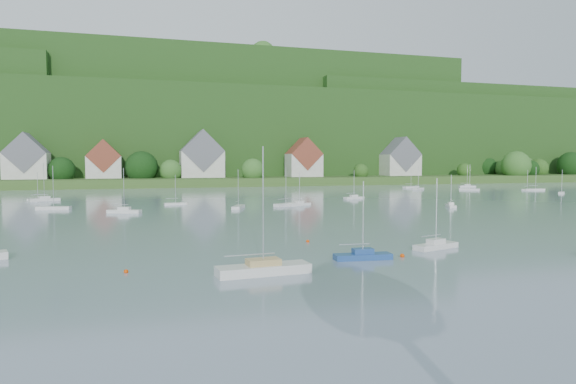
{
  "coord_description": "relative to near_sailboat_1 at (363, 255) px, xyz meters",
  "views": [
    {
      "loc": [
        -17.26,
        -5.58,
        9.11
      ],
      "look_at": [
        6.19,
        75.0,
        4.0
      ],
      "focal_mm": 31.55,
      "sensor_mm": 36.0,
      "label": 1
    }
  ],
  "objects": [
    {
      "name": "mooring_buoy_3",
      "position": [
        -1.75,
        10.89,
        -0.41
      ],
      "size": [
        0.38,
        0.38,
        0.38
      ],
      "primitive_type": "sphere",
      "color": "#D53F04",
      "rests_on": "ground"
    },
    {
      "name": "village_building_2",
      "position": [
        2.59,
        150.88,
        9.86
      ],
      "size": [
        16.0,
        11.44,
        18.0
      ],
      "color": "beige",
      "rests_on": "far_shore_strip"
    },
    {
      "name": "near_sailboat_3",
      "position": [
        9.77,
        3.2,
        0.0
      ],
      "size": [
        5.64,
        3.15,
        7.34
      ],
      "rotation": [
        0.0,
        0.0,
        0.32
      ],
      "color": "silver",
      "rests_on": "ground"
    },
    {
      "name": "village_building_3",
      "position": [
        42.59,
        148.88,
        9.02
      ],
      "size": [
        13.0,
        10.4,
        15.5
      ],
      "color": "beige",
      "rests_on": "far_shore_strip"
    },
    {
      "name": "village_building_4",
      "position": [
        87.59,
        152.88,
        9.18
      ],
      "size": [
        15.0,
        10.4,
        16.5
      ],
      "color": "beige",
      "rests_on": "far_shore_strip"
    },
    {
      "name": "mooring_buoy_2",
      "position": [
        4.09,
        -0.02,
        -0.41
      ],
      "size": [
        0.44,
        0.44,
        0.44
      ],
      "primitive_type": "sphere",
      "color": "#D53F04",
      "rests_on": "ground"
    },
    {
      "name": "near_sailboat_2",
      "position": [
        -10.31,
        -3.43,
        0.09
      ],
      "size": [
        7.77,
        2.75,
        10.3
      ],
      "rotation": [
        0.0,
        0.0,
        0.08
      ],
      "color": "silver",
      "rests_on": "ground"
    },
    {
      "name": "mooring_buoy_0",
      "position": [
        -20.98,
        0.21,
        -0.41
      ],
      "size": [
        0.38,
        0.38,
        0.38
      ],
      "primitive_type": "sphere",
      "color": "#D53F04",
      "rests_on": "ground"
    },
    {
      "name": "mooring_buoy_1",
      "position": [
        -8.66,
        0.09,
        -0.41
      ],
      "size": [
        0.46,
        0.46,
        0.46
      ],
      "primitive_type": "sphere",
      "color": "silver",
      "rests_on": "ground"
    },
    {
      "name": "far_shore_strip",
      "position": [
        -2.41,
        162.88,
        1.09
      ],
      "size": [
        600.0,
        60.0,
        3.0
      ],
      "primitive_type": "cube",
      "color": "#355821",
      "rests_on": "ground"
    },
    {
      "name": "forested_ridge",
      "position": [
        -2.01,
        231.45,
        22.47
      ],
      "size": [
        620.0,
        181.22,
        69.89
      ],
      "color": "#184014",
      "rests_on": "ground"
    },
    {
      "name": "near_sailboat_1",
      "position": [
        0.0,
        0.0,
        0.0
      ],
      "size": [
        5.5,
        1.96,
        7.28
      ],
      "rotation": [
        0.0,
        0.0,
        -0.08
      ],
      "color": "navy",
      "rests_on": "ground"
    },
    {
      "name": "village_building_1",
      "position": [
        -32.41,
        151.88,
        8.34
      ],
      "size": [
        12.0,
        9.36,
        14.0
      ],
      "color": "beige",
      "rests_on": "far_shore_strip"
    },
    {
      "name": "village_building_0",
      "position": [
        -57.41,
        149.88,
        9.1
      ],
      "size": [
        14.0,
        10.4,
        16.0
      ],
      "color": "beige",
      "rests_on": "far_shore_strip"
    },
    {
      "name": "far_sailboat_cluster",
      "position": [
        9.23,
        81.13,
        -0.04
      ],
      "size": [
        197.05,
        77.06,
        8.71
      ],
      "color": "silver",
      "rests_on": "ground"
    }
  ]
}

